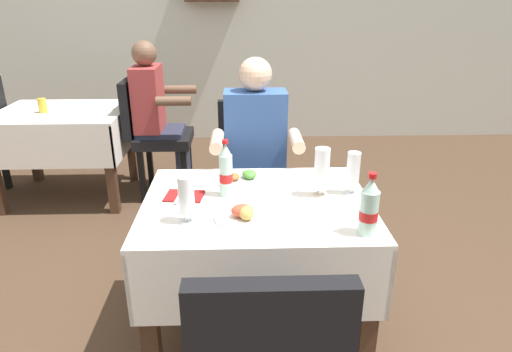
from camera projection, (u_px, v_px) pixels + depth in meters
ground_plane at (252, 345)px, 2.19m from camera, size 11.00×11.00×0.00m
main_dining_table at (257, 236)px, 2.07m from camera, size 1.01×0.80×0.73m
chair_far_diner_seat at (252, 172)px, 2.81m from camera, size 0.44×0.50×0.97m
seated_diner_far at (256, 154)px, 2.65m from camera, size 0.50×0.46×1.26m
plate_near_camera at (243, 214)px, 1.84m from camera, size 0.24×0.24×0.07m
plate_far_diner at (244, 179)px, 2.20m from camera, size 0.25×0.25×0.05m
beer_glass_left at (353, 173)px, 2.05m from camera, size 0.07×0.07×0.20m
beer_glass_middle at (187, 199)px, 1.79m from camera, size 0.07×0.07×0.20m
beer_glass_right at (322, 172)px, 2.02m from camera, size 0.07×0.07×0.23m
cola_bottle_primary at (226, 171)px, 2.02m from camera, size 0.06×0.06×0.26m
cola_bottle_secondary at (369, 208)px, 1.70m from camera, size 0.07×0.07×0.25m
napkin_cutlery_set at (184, 196)px, 2.05m from camera, size 0.18×0.19×0.01m
background_dining_table at (64, 132)px, 3.62m from camera, size 0.99×0.80×0.73m
background_chair_right at (152, 131)px, 3.63m from camera, size 0.50×0.44×0.97m
background_patron at (157, 112)px, 3.58m from camera, size 0.46×0.50×1.26m
background_table_tumbler at (42, 106)px, 3.47m from camera, size 0.06×0.06×0.11m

